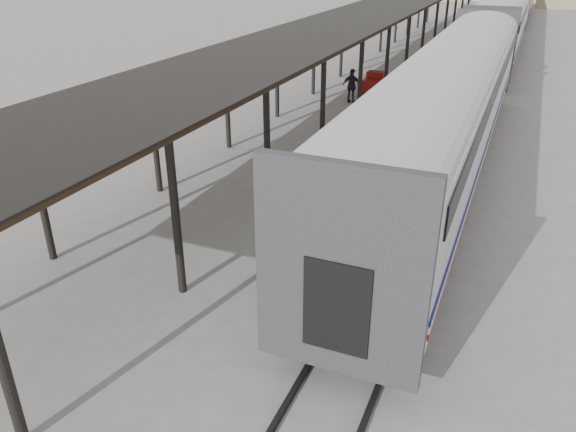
{
  "coord_description": "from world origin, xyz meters",
  "views": [
    {
      "loc": [
        5.52,
        -11.65,
        7.66
      ],
      "look_at": [
        0.75,
        -0.35,
        1.7
      ],
      "focal_mm": 35.0,
      "sensor_mm": 36.0,
      "label": 1
    }
  ],
  "objects_px": {
    "luggage_tug": "(373,87)",
    "pedestrian": "(352,86)",
    "porter": "(301,215)",
    "baggage_cart": "(301,243)"
  },
  "relations": [
    {
      "from": "porter",
      "to": "pedestrian",
      "type": "height_order",
      "value": "porter"
    },
    {
      "from": "porter",
      "to": "luggage_tug",
      "type": "bearing_deg",
      "value": 22.55
    },
    {
      "from": "pedestrian",
      "to": "porter",
      "type": "bearing_deg",
      "value": 108.49
    },
    {
      "from": "luggage_tug",
      "to": "pedestrian",
      "type": "distance_m",
      "value": 1.62
    },
    {
      "from": "baggage_cart",
      "to": "luggage_tug",
      "type": "height_order",
      "value": "luggage_tug"
    },
    {
      "from": "porter",
      "to": "pedestrian",
      "type": "xyz_separation_m",
      "value": [
        -3.99,
        17.35,
        -0.9
      ]
    },
    {
      "from": "baggage_cart",
      "to": "porter",
      "type": "xyz_separation_m",
      "value": [
        0.25,
        -0.65,
        1.15
      ]
    },
    {
      "from": "baggage_cart",
      "to": "luggage_tug",
      "type": "relative_size",
      "value": 1.53
    },
    {
      "from": "baggage_cart",
      "to": "luggage_tug",
      "type": "bearing_deg",
      "value": 98.25
    },
    {
      "from": "porter",
      "to": "pedestrian",
      "type": "bearing_deg",
      "value": 25.83
    }
  ]
}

